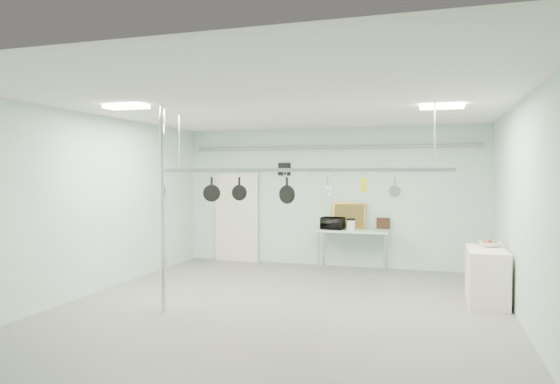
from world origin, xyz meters
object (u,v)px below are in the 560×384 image
(coffee_canister, at_px, (351,225))
(skillet_left, at_px, (212,189))
(pot_rack, at_px, (297,168))
(fruit_bowl, at_px, (490,244))
(prep_table, at_px, (353,233))
(microwave, at_px, (333,223))
(side_cabinet, at_px, (487,276))
(skillet_right, at_px, (287,190))
(chrome_pole, at_px, (163,209))
(skillet_mid, at_px, (239,188))

(coffee_canister, relative_size, skillet_left, 0.56)
(pot_rack, height_order, fruit_bowl, pot_rack)
(prep_table, height_order, microwave, microwave)
(coffee_canister, height_order, fruit_bowl, coffee_canister)
(prep_table, bearing_deg, side_cabinet, -40.79)
(prep_table, height_order, pot_rack, pot_rack)
(skillet_right, bearing_deg, prep_table, 97.25)
(side_cabinet, bearing_deg, skillet_right, -160.57)
(microwave, relative_size, skillet_right, 1.15)
(chrome_pole, distance_m, side_cabinet, 5.37)
(skillet_left, bearing_deg, skillet_right, -23.71)
(fruit_bowl, bearing_deg, skillet_left, -163.06)
(prep_table, distance_m, fruit_bowl, 3.25)
(skillet_left, relative_size, skillet_right, 0.93)
(fruit_bowl, bearing_deg, skillet_right, -156.68)
(skillet_right, bearing_deg, skillet_left, -162.99)
(side_cabinet, distance_m, skillet_mid, 4.34)
(skillet_mid, bearing_deg, skillet_left, 176.97)
(prep_table, height_order, skillet_mid, skillet_mid)
(prep_table, relative_size, skillet_mid, 4.35)
(chrome_pole, distance_m, pot_rack, 2.19)
(microwave, height_order, coffee_canister, microwave)
(pot_rack, bearing_deg, microwave, 90.53)
(fruit_bowl, bearing_deg, pot_rack, -155.53)
(skillet_right, bearing_deg, skillet_mid, -162.99)
(side_cabinet, relative_size, skillet_right, 2.83)
(skillet_right, bearing_deg, fruit_bowl, 40.34)
(chrome_pole, bearing_deg, skillet_right, 27.46)
(side_cabinet, height_order, skillet_left, skillet_left)
(chrome_pole, bearing_deg, fruit_bowl, 24.81)
(fruit_bowl, xyz_separation_m, skillet_mid, (-4.01, -1.38, 0.96))
(chrome_pole, relative_size, coffee_canister, 14.64)
(microwave, xyz_separation_m, skillet_right, (-0.14, -3.18, 0.83))
(microwave, bearing_deg, coffee_canister, -177.62)
(side_cabinet, distance_m, skillet_right, 3.60)
(chrome_pole, relative_size, side_cabinet, 2.67)
(pot_rack, relative_size, fruit_bowl, 13.71)
(coffee_canister, xyz_separation_m, skillet_mid, (-1.37, -3.13, 0.89))
(coffee_canister, distance_m, skillet_left, 3.75)
(chrome_pole, xyz_separation_m, skillet_mid, (0.91, 0.90, 0.30))
(chrome_pole, distance_m, skillet_left, 1.03)
(prep_table, xyz_separation_m, skillet_mid, (-1.39, -3.30, 1.07))
(side_cabinet, height_order, coffee_canister, coffee_canister)
(microwave, height_order, skillet_mid, skillet_mid)
(skillet_left, distance_m, skillet_mid, 0.50)
(coffee_canister, bearing_deg, prep_table, 82.52)
(microwave, xyz_separation_m, coffee_canister, (0.41, -0.05, -0.03))
(skillet_right, bearing_deg, pot_rack, 17.01)
(coffee_canister, bearing_deg, fruit_bowl, -33.66)
(pot_rack, height_order, skillet_left, pot_rack)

